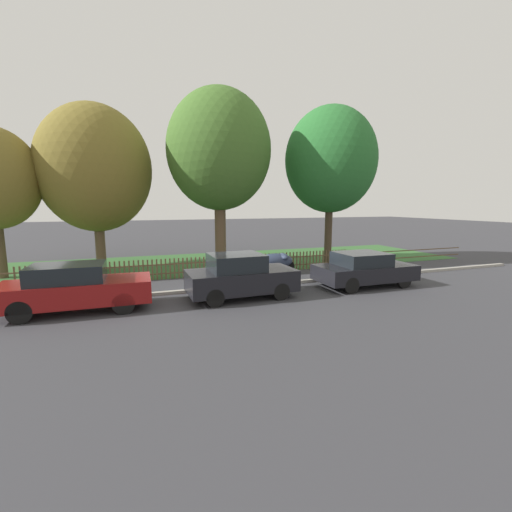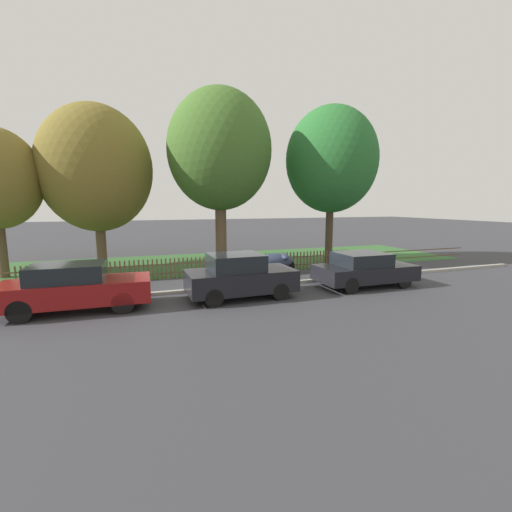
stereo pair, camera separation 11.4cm
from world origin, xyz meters
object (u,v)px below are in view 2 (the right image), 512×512
Objects in this scene: tree_behind_motorcycle at (96,169)px; tree_far_left at (331,160)px; covered_motorcycle at (275,261)px; tree_mid_park at (220,151)px; parked_car_silver_hatchback at (75,287)px; parked_car_black_saloon at (240,276)px; parked_car_navy_estate at (364,269)px.

tree_behind_motorcycle is 12.01m from tree_far_left.
tree_mid_park is at bearing 126.94° from covered_motorcycle.
tree_behind_motorcycle is (-7.73, 4.10, 4.30)m from covered_motorcycle.
parked_car_silver_hatchback is 1.14× the size of parked_car_black_saloon.
tree_mid_park is (6.01, 5.95, 5.15)m from parked_car_silver_hatchback.
parked_car_black_saloon is 0.96× the size of parked_car_navy_estate.
tree_mid_park is at bearing 45.80° from parked_car_silver_hatchback.
tree_far_left is at bearing -9.52° from tree_behind_motorcycle.
parked_car_black_saloon is at bearing -55.86° from tree_behind_motorcycle.
tree_behind_motorcycle reaches higher than covered_motorcycle.
covered_motorcycle is 9.75m from tree_behind_motorcycle.
parked_car_navy_estate is 4.10m from covered_motorcycle.
tree_mid_park reaches higher than parked_car_silver_hatchback.
tree_behind_motorcycle is at bearing 168.03° from tree_mid_park.
parked_car_silver_hatchback is 1.10× the size of parked_car_navy_estate.
tree_far_left is at bearing 37.31° from parked_car_black_saloon.
tree_behind_motorcycle reaches higher than parked_car_silver_hatchback.
covered_motorcycle is at bearing 126.30° from parked_car_navy_estate.
parked_car_silver_hatchback is 5.18m from parked_car_black_saloon.
parked_car_navy_estate is at bearing -107.10° from tree_far_left.
covered_motorcycle is (2.72, 3.29, -0.14)m from parked_car_black_saloon.
parked_car_silver_hatchback is at bearing 176.76° from parked_car_black_saloon.
parked_car_black_saloon reaches higher than covered_motorcycle.
parked_car_black_saloon is at bearing 179.78° from parked_car_navy_estate.
parked_car_black_saloon reaches higher than parked_car_navy_estate.
parked_car_navy_estate is (5.15, -0.02, -0.08)m from parked_car_black_saloon.
tree_far_left is (4.10, 2.11, 4.97)m from covered_motorcycle.
parked_car_black_saloon is 8.05m from tree_mid_park.
parked_car_navy_estate is at bearing -54.99° from tree_mid_park.
parked_car_navy_estate is 0.49× the size of tree_behind_motorcycle.
parked_car_black_saloon reaches higher than parked_car_silver_hatchback.
covered_motorcycle is at bearing -152.73° from tree_far_left.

